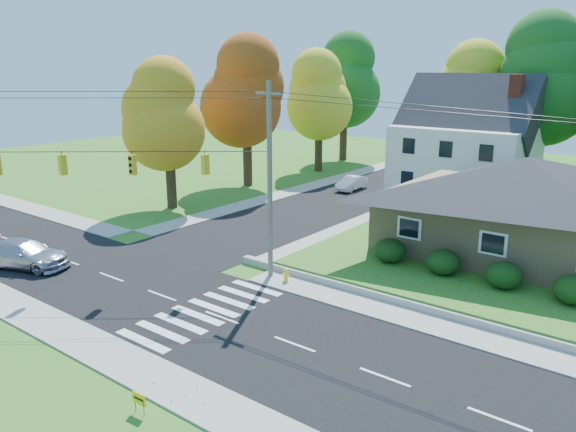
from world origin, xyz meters
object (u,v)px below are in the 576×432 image
ranch_house (525,204)px  white_car (351,183)px  fire_hydrant (286,276)px  silver_sedan (24,254)px

ranch_house → white_car: bearing=149.9°
white_car → fire_hydrant: 22.78m
ranch_house → fire_hydrant: ranch_house is taller
ranch_house → fire_hydrant: 14.08m
white_car → ranch_house: bearing=-31.2°
white_car → silver_sedan: bearing=-98.8°
white_car → fire_hydrant: size_ratio=5.02×
ranch_house → silver_sedan: size_ratio=2.85×
ranch_house → silver_sedan: bearing=-139.6°
ranch_house → fire_hydrant: bearing=-127.3°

